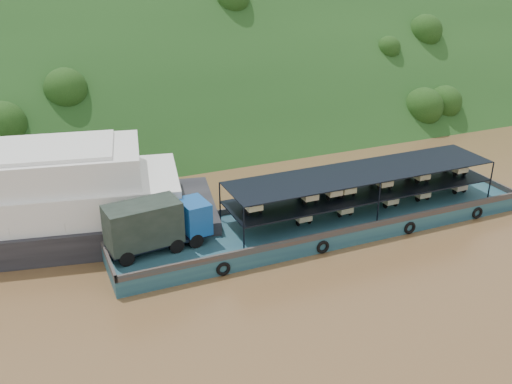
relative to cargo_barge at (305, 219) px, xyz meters
name	(u,v)px	position (x,y,z in m)	size (l,w,h in m)	color
ground	(294,239)	(-1.26, -0.56, -1.26)	(160.00, 160.00, 0.00)	brown
hillside	(172,120)	(-1.26, 35.44, -1.26)	(140.00, 28.00, 28.00)	black
cargo_barge	(305,219)	(0.00, 0.00, 0.00)	(35.00, 7.18, 4.99)	#15364C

